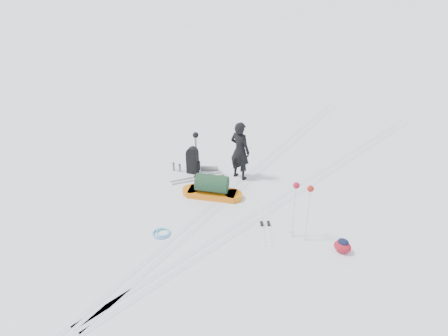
# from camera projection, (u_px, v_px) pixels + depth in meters

# --- Properties ---
(ground) EXTENTS (200.00, 200.00, 0.00)m
(ground) POSITION_uv_depth(u_px,v_px,m) (218.00, 204.00, 11.71)
(ground) COLOR white
(ground) RESTS_ON ground
(ski_tracks) EXTENTS (3.38, 17.97, 0.01)m
(ski_tracks) POSITION_uv_depth(u_px,v_px,m) (255.00, 197.00, 12.02)
(ski_tracks) COLOR silver
(ski_tracks) RESTS_ON ground
(skier) EXTENTS (0.66, 0.45, 1.77)m
(skier) POSITION_uv_depth(u_px,v_px,m) (240.00, 151.00, 12.57)
(skier) COLOR black
(skier) RESTS_ON ground
(pulk_sled) EXTENTS (1.74, 1.12, 0.65)m
(pulk_sled) POSITION_uv_depth(u_px,v_px,m) (212.00, 188.00, 11.96)
(pulk_sled) COLOR orange
(pulk_sled) RESTS_ON ground
(expedition_rucksack) EXTENTS (0.77, 0.76, 0.84)m
(expedition_rucksack) POSITION_uv_depth(u_px,v_px,m) (195.00, 161.00, 13.08)
(expedition_rucksack) COLOR black
(expedition_rucksack) RESTS_ON ground
(ski_poles_black) EXTENTS (0.20, 0.17, 1.42)m
(ski_poles_black) POSITION_uv_depth(u_px,v_px,m) (196.00, 140.00, 12.54)
(ski_poles_black) COLOR black
(ski_poles_black) RESTS_ON ground
(ski_poles_silver) EXTENTS (0.47, 0.21, 1.50)m
(ski_poles_silver) POSITION_uv_depth(u_px,v_px,m) (303.00, 193.00, 9.84)
(ski_poles_silver) COLOR silver
(ski_poles_silver) RESTS_ON ground
(touring_skis_grey) EXTENTS (1.08, 1.48, 0.06)m
(touring_skis_grey) POSITION_uv_depth(u_px,v_px,m) (198.00, 178.00, 12.93)
(touring_skis_grey) COLOR gray
(touring_skis_grey) RESTS_ON ground
(touring_skis_white) EXTENTS (1.24, 1.52, 0.06)m
(touring_skis_white) POSITION_uv_depth(u_px,v_px,m) (265.00, 224.00, 10.89)
(touring_skis_white) COLOR white
(touring_skis_white) RESTS_ON ground
(rope_coil) EXTENTS (0.54, 0.54, 0.05)m
(rope_coil) POSITION_uv_depth(u_px,v_px,m) (162.00, 233.00, 10.57)
(rope_coil) COLOR #5793D4
(rope_coil) RESTS_ON ground
(small_daypack) EXTENTS (0.49, 0.44, 0.34)m
(small_daypack) POSITION_uv_depth(u_px,v_px,m) (343.00, 246.00, 9.92)
(small_daypack) COLOR maroon
(small_daypack) RESTS_ON ground
(thermos_pair) EXTENTS (0.28, 0.16, 0.26)m
(thermos_pair) POSITION_uv_depth(u_px,v_px,m) (177.00, 167.00, 13.29)
(thermos_pair) COLOR #515458
(thermos_pair) RESTS_ON ground
(stuff_sack) EXTENTS (0.46, 0.38, 0.25)m
(stuff_sack) POSITION_uv_depth(u_px,v_px,m) (219.00, 191.00, 12.09)
(stuff_sack) COLOR black
(stuff_sack) RESTS_ON ground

